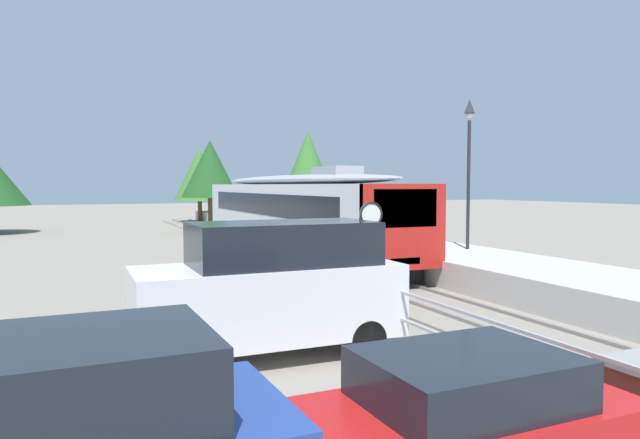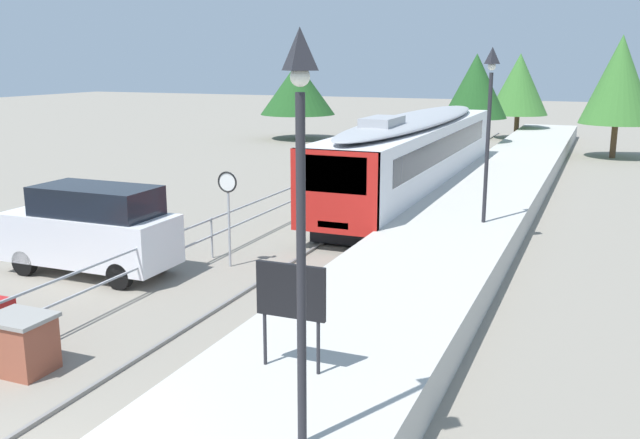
% 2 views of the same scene
% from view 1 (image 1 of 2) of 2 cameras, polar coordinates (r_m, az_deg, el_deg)
% --- Properties ---
extents(ground_plane, '(160.00, 160.00, 0.00)m').
position_cam_1_polar(ground_plane, '(23.73, -8.67, -4.36)').
color(ground_plane, gray).
extents(track_rails, '(3.20, 60.00, 0.14)m').
position_cam_1_polar(track_rails, '(24.65, -1.89, -3.95)').
color(track_rails, gray).
rests_on(track_rails, ground).
extents(commuter_train, '(2.82, 19.09, 3.74)m').
position_cam_1_polar(commuter_train, '(25.44, -2.76, 1.05)').
color(commuter_train, silver).
rests_on(commuter_train, track_rails).
extents(station_platform, '(3.90, 60.00, 0.90)m').
position_cam_1_polar(station_platform, '(25.95, 4.81, -2.66)').
color(station_platform, '#B7B5AD').
rests_on(station_platform, ground).
extents(platform_lamp_mid_platform, '(0.34, 0.34, 5.35)m').
position_cam_1_polar(platform_lamp_mid_platform, '(21.31, 14.56, 7.15)').
color(platform_lamp_mid_platform, '#232328').
rests_on(platform_lamp_mid_platform, station_platform).
extents(speed_limit_sign, '(0.61, 0.10, 2.81)m').
position_cam_1_polar(speed_limit_sign, '(13.85, 5.07, -1.03)').
color(speed_limit_sign, '#9EA0A5').
rests_on(speed_limit_sign, ground).
extents(carpark_fence, '(0.06, 36.06, 1.25)m').
position_cam_1_polar(carpark_fence, '(14.13, 0.43, -5.90)').
color(carpark_fence, '#9EA0A5').
rests_on(carpark_fence, ground).
extents(parked_hatchback_red, '(4.04, 1.84, 1.53)m').
position_cam_1_polar(parked_hatchback_red, '(6.17, 12.67, -19.64)').
color(parked_hatchback_red, red).
rests_on(parked_hatchback_red, ground).
extents(parked_van_white, '(4.91, 1.97, 2.51)m').
position_cam_1_polar(parked_van_white, '(10.83, -4.75, -6.71)').
color(parked_van_white, white).
rests_on(parked_van_white, ground).
extents(tree_behind_carpark, '(4.35, 4.35, 6.35)m').
position_cam_1_polar(tree_behind_carpark, '(50.27, -11.86, 4.39)').
color(tree_behind_carpark, brown).
rests_on(tree_behind_carpark, ground).
extents(tree_behind_station_far, '(3.92, 3.92, 6.26)m').
position_cam_1_polar(tree_behind_station_far, '(39.97, -10.84, 4.94)').
color(tree_behind_station_far, brown).
rests_on(tree_behind_station_far, ground).
extents(tree_distant_left, '(4.35, 4.35, 7.34)m').
position_cam_1_polar(tree_distant_left, '(44.55, -1.20, 5.36)').
color(tree_distant_left, brown).
rests_on(tree_distant_left, ground).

